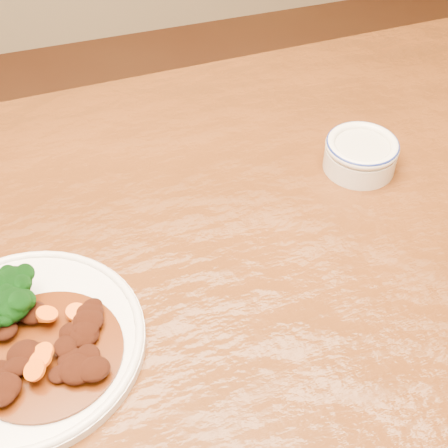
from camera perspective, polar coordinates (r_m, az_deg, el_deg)
name	(u,v)px	position (r m, az deg, el deg)	size (l,w,h in m)	color
dining_table	(186,311)	(0.83, -3.53, -7.95)	(1.53, 0.95, 0.75)	#52280E
dinner_plate	(23,343)	(0.73, -17.90, -10.35)	(0.27, 0.27, 0.02)	silver
mince_stew	(49,350)	(0.70, -15.73, -11.05)	(0.16, 0.16, 0.03)	#4F2308
dip_bowl	(361,153)	(0.91, 12.41, 6.35)	(0.10, 0.10, 0.05)	silver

